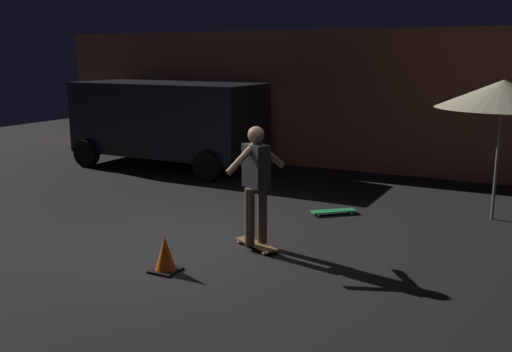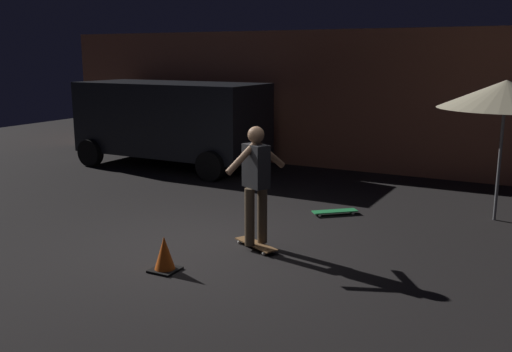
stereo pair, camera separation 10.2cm
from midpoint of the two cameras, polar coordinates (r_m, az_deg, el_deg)
name	(u,v)px [view 1 (the left image)]	position (r m, az deg, el deg)	size (l,w,h in m)	color
ground_plane	(199,247)	(8.23, -6.11, -7.07)	(28.00, 28.00, 0.00)	black
low_building	(318,94)	(15.66, 6.05, 8.15)	(13.63, 3.75, 3.26)	#B76B4C
parked_van	(168,119)	(13.99, -9.05, 5.68)	(4.63, 2.26, 2.03)	black
patio_umbrella	(503,94)	(9.94, 23.27, 7.55)	(2.10, 2.10, 2.30)	slate
skateboard_ridden	(256,245)	(8.11, -0.36, -6.89)	(0.79, 0.53, 0.07)	olive
skateboard_spare	(333,211)	(9.86, 7.47, -3.53)	(0.72, 0.66, 0.07)	green
skater	(256,177)	(7.84, -0.37, -0.10)	(0.52, 0.92, 1.67)	brown
traffic_cone	(165,256)	(7.33, -9.49, -7.88)	(0.34, 0.34, 0.46)	black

